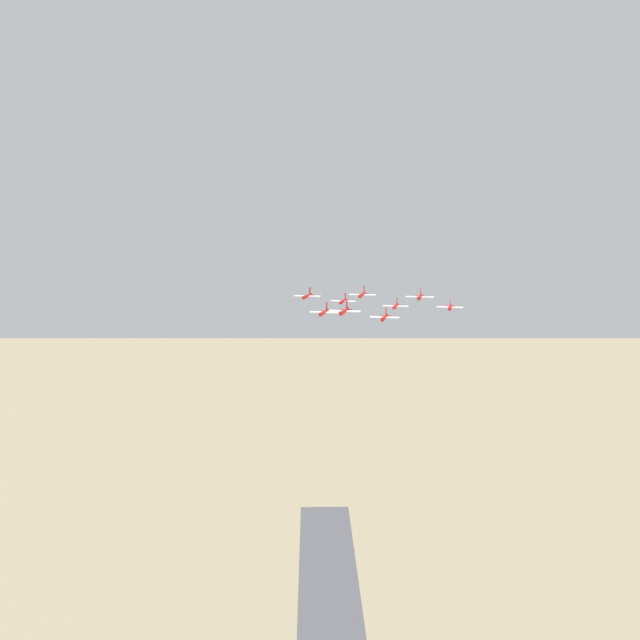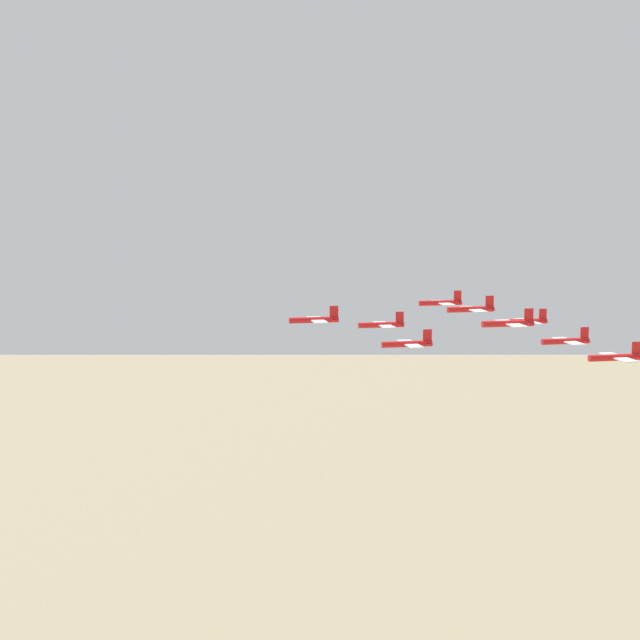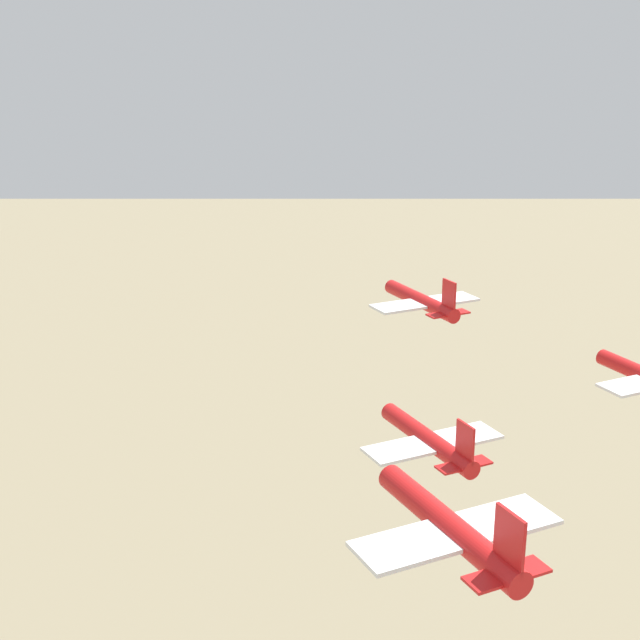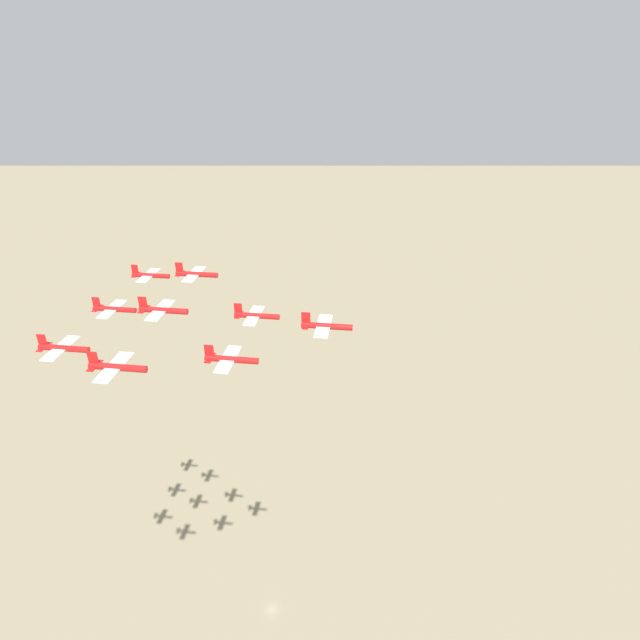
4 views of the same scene
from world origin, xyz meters
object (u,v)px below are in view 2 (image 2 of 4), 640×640
at_px(jet_4, 472,309).
at_px(jet_6, 617,357).
at_px(jet_3, 510,323).
at_px(jet_7, 567,341).
at_px(jet_8, 527,321).
at_px(jet_2, 383,325).
at_px(jet_0, 316,320).
at_px(jet_1, 409,344).
at_px(jet_5, 442,303).

distance_m(jet_4, jet_6, 30.60).
xyz_separation_m(jet_3, jet_7, (-12.74, -11.66, -4.86)).
bearing_deg(jet_8, jet_7, -180.00).
relative_size(jet_3, jet_7, 1.00).
distance_m(jet_7, jet_8, 17.55).
bearing_deg(jet_4, jet_2, 59.53).
height_order(jet_0, jet_4, jet_4).
bearing_deg(jet_3, jet_6, -120.47).
distance_m(jet_2, jet_7, 34.57).
distance_m(jet_1, jet_2, 17.54).
xyz_separation_m(jet_2, jet_8, (-29.12, -6.18, -0.12)).
bearing_deg(jet_1, jet_8, -59.53).
height_order(jet_3, jet_5, jet_3).
relative_size(jet_1, jet_6, 1.00).
relative_size(jet_0, jet_1, 1.00).
height_order(jet_2, jet_5, jet_5).
bearing_deg(jet_8, jet_4, 120.47).
bearing_deg(jet_7, jet_4, 59.53).
xyz_separation_m(jet_6, jet_8, (7.27, -34.26, 1.08)).
bearing_deg(jet_1, jet_6, -120.47).
relative_size(jet_3, jet_5, 1.00).
bearing_deg(jet_0, jet_1, -120.47).
xyz_separation_m(jet_5, jet_8, (-16.38, 5.48, -3.05)).
xyz_separation_m(jet_0, jet_6, (-49.14, 16.43, -3.75)).
bearing_deg(jet_3, jet_0, 59.53).
height_order(jet_2, jet_4, jet_4).
bearing_deg(jet_4, jet_6, -150.46).
bearing_deg(jet_2, jet_0, 120.47).
xyz_separation_m(jet_1, jet_7, (-29.12, -6.18, -0.43)).
bearing_deg(jet_3, jet_8, -29.54).
height_order(jet_0, jet_3, jet_3).
bearing_deg(jet_4, jet_3, 180.00).
height_order(jet_0, jet_6, jet_0).
relative_size(jet_2, jet_4, 1.00).
bearing_deg(jet_0, jet_5, -59.53).
xyz_separation_m(jet_0, jet_1, (-16.38, 5.48, -3.45)).
height_order(jet_7, jet_8, jet_8).
bearing_deg(jet_5, jet_7, -150.46).
height_order(jet_1, jet_2, jet_2).
bearing_deg(jet_8, jet_2, 90.00).
distance_m(jet_3, jet_7, 17.94).
bearing_deg(jet_1, jet_7, -90.00).
bearing_deg(jet_4, jet_0, 90.00).
bearing_deg(jet_6, jet_3, 59.53).
bearing_deg(jet_2, jet_1, -180.00).
xyz_separation_m(jet_2, jet_3, (-20.01, 22.61, 3.53)).
bearing_deg(jet_1, jet_4, -59.53).
height_order(jet_0, jet_5, jet_5).
distance_m(jet_2, jet_5, 17.52).
height_order(jet_4, jet_6, jet_4).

